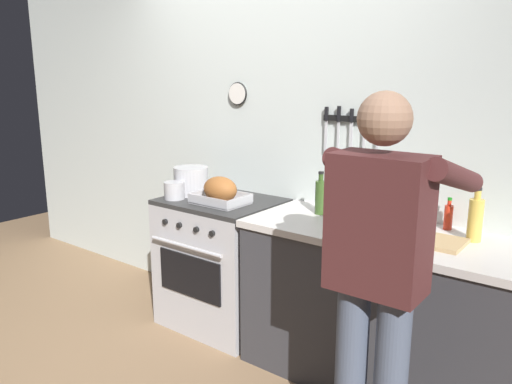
{
  "coord_description": "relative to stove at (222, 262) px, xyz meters",
  "views": [
    {
      "loc": [
        1.98,
        -1.48,
        1.71
      ],
      "look_at": [
        0.19,
        0.85,
        1.03
      ],
      "focal_mm": 35.25,
      "sensor_mm": 36.0,
      "label": 1
    }
  ],
  "objects": [
    {
      "name": "bottle_olive_oil",
      "position": [
        0.72,
        0.09,
        0.56
      ],
      "size": [
        0.07,
        0.07,
        0.26
      ],
      "color": "#385623",
      "rests_on": "counter_block"
    },
    {
      "name": "stove",
      "position": [
        0.0,
        0.0,
        0.0
      ],
      "size": [
        0.76,
        0.67,
        0.9
      ],
      "color": "#BCBCC1",
      "rests_on": "ground"
    },
    {
      "name": "bottle_cooking_oil",
      "position": [
        1.6,
        0.12,
        0.57
      ],
      "size": [
        0.07,
        0.07,
        0.28
      ],
      "color": "gold",
      "rests_on": "counter_block"
    },
    {
      "name": "wall_back",
      "position": [
        0.22,
        0.36,
        0.85
      ],
      "size": [
        6.0,
        0.13,
        2.6
      ],
      "color": "silver",
      "rests_on": "ground"
    },
    {
      "name": "bottle_hot_sauce",
      "position": [
        1.43,
        0.24,
        0.52
      ],
      "size": [
        0.05,
        0.05,
        0.18
      ],
      "color": "red",
      "rests_on": "counter_block"
    },
    {
      "name": "saucepan",
      "position": [
        -0.26,
        -0.18,
        0.51
      ],
      "size": [
        0.14,
        0.14,
        0.12
      ],
      "color": "#B7B7BC",
      "rests_on": "stove"
    },
    {
      "name": "cutting_board",
      "position": [
        1.41,
        -0.04,
        0.46
      ],
      "size": [
        0.36,
        0.24,
        0.02
      ],
      "primitive_type": "cube",
      "color": "tan",
      "rests_on": "counter_block"
    },
    {
      "name": "stock_pot",
      "position": [
        -0.27,
        -0.0,
        0.55
      ],
      "size": [
        0.24,
        0.24,
        0.19
      ],
      "color": "#B7B7BC",
      "rests_on": "stove"
    },
    {
      "name": "person_cook",
      "position": [
        1.42,
        -0.64,
        0.5
      ],
      "size": [
        0.51,
        0.63,
        1.66
      ],
      "rotation": [
        0.0,
        0.0,
        1.4
      ],
      "color": "#4C566B",
      "rests_on": "ground"
    },
    {
      "name": "counter_block",
      "position": [
        1.43,
        0.0,
        0.01
      ],
      "size": [
        2.03,
        0.65,
        0.9
      ],
      "color": "#38383D",
      "rests_on": "ground"
    },
    {
      "name": "roasting_pan",
      "position": [
        0.07,
        -0.08,
        0.53
      ],
      "size": [
        0.35,
        0.26,
        0.18
      ],
      "color": "#B7B7BC",
      "rests_on": "stove"
    }
  ]
}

